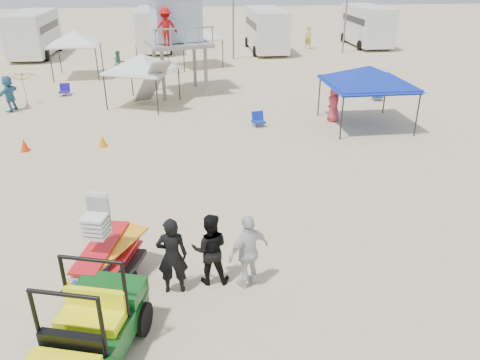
{
  "coord_description": "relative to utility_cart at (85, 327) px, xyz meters",
  "views": [
    {
      "loc": [
        -0.95,
        -8.6,
        6.84
      ],
      "look_at": [
        0.5,
        3.0,
        1.3
      ],
      "focal_mm": 35.0,
      "sensor_mm": 36.0,
      "label": 1
    }
  ],
  "objects": [
    {
      "name": "lifeguard_tower",
      "position": [
        1.75,
        19.61,
        2.82
      ],
      "size": [
        3.79,
        3.79,
        5.06
      ],
      "color": "gray",
      "rests_on": "ground"
    },
    {
      "name": "beach_chair_a",
      "position": [
        -4.53,
        19.81,
        -0.63
      ],
      "size": [
        0.55,
        0.59,
        0.64
      ],
      "color": "#1F0D95",
      "rests_on": "ground"
    },
    {
      "name": "cone_near",
      "position": [
        -4.33,
        11.38,
        -0.69
      ],
      "size": [
        0.34,
        0.34,
        0.5
      ],
      "primitive_type": "cone",
      "color": "#FF3308",
      "rests_on": "ground"
    },
    {
      "name": "distant_beachgoers",
      "position": [
        0.7,
        20.2,
        -0.08
      ],
      "size": [
        19.97,
        19.82,
        1.83
      ],
      "color": "#D6B850",
      "rests_on": "ground"
    },
    {
      "name": "man_mid",
      "position": [
        2.37,
        2.29,
        -0.06
      ],
      "size": [
        0.91,
        0.74,
        1.76
      ],
      "primitive_type": "imported",
      "rotation": [
        0.0,
        0.0,
        3.05
      ],
      "color": "black",
      "rests_on": "ground"
    },
    {
      "name": "canopy_white_b",
      "position": [
        -4.54,
        24.28,
        1.77
      ],
      "size": [
        2.92,
        2.92,
        3.27
      ],
      "color": "black",
      "rests_on": "ground"
    },
    {
      "name": "rv_mid_left",
      "position": [
        -0.11,
        33.45,
        0.86
      ],
      "size": [
        2.65,
        6.5,
        3.25
      ],
      "color": "silver",
      "rests_on": "ground"
    },
    {
      "name": "rv_far_right",
      "position": [
        17.89,
        33.45,
        0.86
      ],
      "size": [
        2.64,
        6.6,
        3.25
      ],
      "color": "silver",
      "rests_on": "ground"
    },
    {
      "name": "rv_far_left",
      "position": [
        -9.11,
        31.95,
        0.86
      ],
      "size": [
        2.64,
        6.8,
        3.25
      ],
      "color": "silver",
      "rests_on": "ground"
    },
    {
      "name": "light_pole_left",
      "position": [
        5.89,
        28.96,
        3.06
      ],
      "size": [
        0.14,
        0.14,
        8.0
      ],
      "primitive_type": "cylinder",
      "color": "slate",
      "rests_on": "ground"
    },
    {
      "name": "canopy_blue",
      "position": [
        10.0,
        12.78,
        1.6
      ],
      "size": [
        3.47,
        3.47,
        3.09
      ],
      "color": "black",
      "rests_on": "ground"
    },
    {
      "name": "rv_mid_right",
      "position": [
        8.89,
        31.95,
        0.86
      ],
      "size": [
        2.64,
        7.0,
        3.25
      ],
      "color": "silver",
      "rests_on": "ground"
    },
    {
      "name": "canopy_white_c",
      "position": [
        2.92,
        26.7,
        1.66
      ],
      "size": [
        3.98,
        3.98,
        3.15
      ],
      "color": "black",
      "rests_on": "ground"
    },
    {
      "name": "light_pole_right",
      "position": [
        14.89,
        30.46,
        3.06
      ],
      "size": [
        0.14,
        0.14,
        8.0
      ],
      "primitive_type": "cylinder",
      "color": "slate",
      "rests_on": "ground"
    },
    {
      "name": "surf_trailer",
      "position": [
        0.01,
        2.34,
        -0.09
      ],
      "size": [
        1.72,
        2.43,
        2.1
      ],
      "color": "black",
      "rests_on": "ground"
    },
    {
      "name": "utility_cart",
      "position": [
        0.0,
        0.0,
        0.0
      ],
      "size": [
        2.03,
        2.93,
        2.03
      ],
      "color": "#0B4814",
      "rests_on": "ground"
    },
    {
      "name": "cone_far",
      "position": [
        -1.35,
        11.5,
        -0.69
      ],
      "size": [
        0.34,
        0.34,
        0.5
      ],
      "primitive_type": "cone",
      "color": "orange",
      "rests_on": "ground"
    },
    {
      "name": "beach_chair_b",
      "position": [
        5.25,
        13.31,
        -0.63
      ],
      "size": [
        0.63,
        0.68,
        0.64
      ],
      "color": "#1023B6",
      "rests_on": "ground"
    },
    {
      "name": "umbrella_a",
      "position": [
        -6.08,
        18.02,
        -0.1
      ],
      "size": [
        2.32,
        2.35,
        1.69
      ],
      "primitive_type": "imported",
      "rotation": [
        0.0,
        0.0,
        -0.31
      ],
      "color": "red",
      "rests_on": "ground"
    },
    {
      "name": "man_right",
      "position": [
        3.22,
        2.04,
        -0.04
      ],
      "size": [
        1.14,
        0.91,
        1.81
      ],
      "primitive_type": "imported",
      "rotation": [
        0.0,
        0.0,
        3.65
      ],
      "color": "silver",
      "rests_on": "ground"
    },
    {
      "name": "man_left",
      "position": [
        1.52,
        2.04,
        -0.01
      ],
      "size": [
        0.69,
        0.46,
        1.87
      ],
      "primitive_type": "imported",
      "rotation": [
        0.0,
        0.0,
        3.12
      ],
      "color": "black",
      "rests_on": "ground"
    },
    {
      "name": "umbrella_b",
      "position": [
        1.81,
        18.29,
        -0.07
      ],
      "size": [
        2.34,
        2.37,
        1.75
      ],
      "primitive_type": "imported",
      "rotation": [
        0.0,
        0.0,
        0.26
      ],
      "color": "yellow",
      "rests_on": "ground"
    },
    {
      "name": "ground",
      "position": [
        2.89,
        1.96,
        -0.94
      ],
      "size": [
        140.0,
        140.0,
        0.0
      ],
      "primitive_type": "plane",
      "color": "beige",
      "rests_on": "ground"
    },
    {
      "name": "canopy_white_a",
      "position": [
        -0.03,
        17.36,
        1.5
      ],
      "size": [
        3.82,
        3.82,
        2.99
      ],
      "color": "black",
      "rests_on": "ground"
    },
    {
      "name": "beach_chair_c",
      "position": [
        12.22,
        16.76,
        -0.63
      ],
      "size": [
        0.6,
        0.65,
        0.64
      ],
      "color": "#0E3B99",
      "rests_on": "ground"
    }
  ]
}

